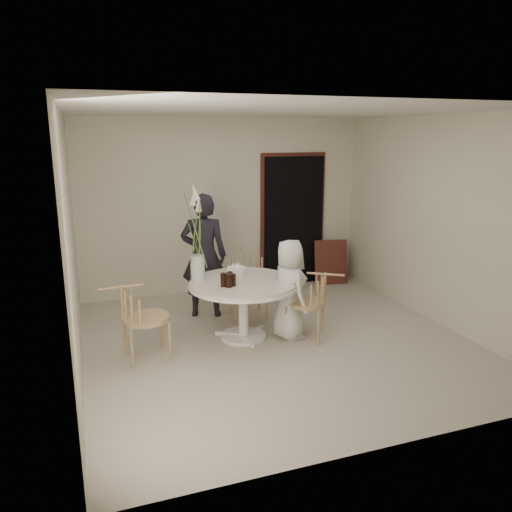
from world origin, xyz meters
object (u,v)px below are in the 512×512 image
object	(u,v)px
chair_left	(134,312)
flower_vase	(197,247)
girl	(204,256)
birthday_cake	(236,272)
chair_right	(315,296)
boy	(289,290)
chair_far	(246,273)
table	(243,290)

from	to	relation	value
chair_left	flower_vase	bearing A→B (deg)	-66.90
girl	birthday_cake	size ratio (longest dim) A/B	7.32
chair_right	flower_vase	distance (m)	1.54
boy	birthday_cake	xyz separation A→B (m)	(-0.54, 0.42, 0.17)
chair_left	girl	bearing A→B (deg)	-47.25
birthday_cake	girl	bearing A→B (deg)	109.56
chair_far	chair_left	world-z (taller)	chair_far
boy	chair_right	bearing A→B (deg)	-121.87
girl	birthday_cake	bearing A→B (deg)	127.28
chair_far	girl	bearing A→B (deg)	171.80
girl	boy	bearing A→B (deg)	143.24
chair_right	chair_left	distance (m)	2.14
chair_left	boy	bearing A→B (deg)	-93.13
chair_left	flower_vase	size ratio (longest dim) A/B	0.76
table	chair_far	bearing A→B (deg)	69.76
birthday_cake	flower_vase	distance (m)	0.61
table	birthday_cake	distance (m)	0.30
chair_far	boy	xyz separation A→B (m)	(0.24, -0.97, 0.03)
chair_far	chair_right	distance (m)	1.23
chair_right	chair_far	bearing A→B (deg)	-120.80
chair_far	boy	size ratio (longest dim) A/B	0.73
girl	chair_left	bearing A→B (deg)	64.92
table	chair_far	size ratio (longest dim) A/B	1.47
girl	table	bearing A→B (deg)	123.10
table	chair_left	bearing A→B (deg)	-170.77
table	girl	xyz separation A→B (m)	(-0.26, 0.93, 0.23)
chair_far	chair_right	bearing A→B (deg)	-59.66
table	boy	distance (m)	0.56
flower_vase	table	bearing A→B (deg)	-22.38
boy	flower_vase	size ratio (longest dim) A/B	1.05
girl	flower_vase	world-z (taller)	flower_vase
birthday_cake	flower_vase	bearing A→B (deg)	-176.11
chair_far	chair_left	size ratio (longest dim) A/B	1.01
chair_left	flower_vase	distance (m)	1.08
chair_right	girl	size ratio (longest dim) A/B	0.50
table	boy	bearing A→B (deg)	-17.89
table	flower_vase	xyz separation A→B (m)	(-0.51, 0.21, 0.53)
chair_far	chair_right	xyz separation A→B (m)	(0.52, -1.11, -0.03)
table	chair_far	xyz separation A→B (m)	(0.30, 0.80, -0.03)
chair_far	flower_vase	distance (m)	1.15
chair_right	birthday_cake	xyz separation A→B (m)	(-0.83, 0.55, 0.24)
boy	girl	bearing A→B (deg)	29.49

